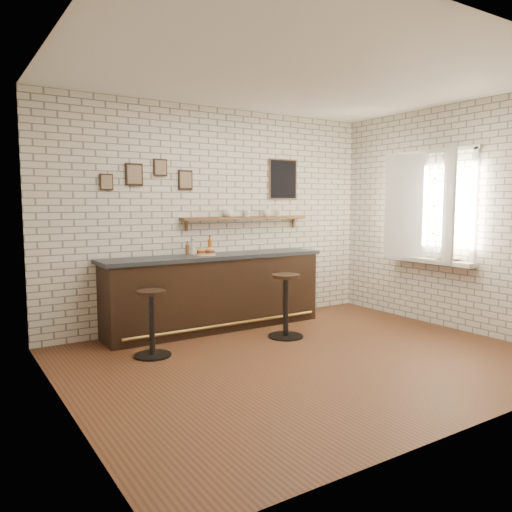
{
  "coord_description": "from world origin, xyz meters",
  "views": [
    {
      "loc": [
        -3.33,
        -4.17,
        1.69
      ],
      "look_at": [
        -0.07,
        0.9,
        1.05
      ],
      "focal_mm": 35.0,
      "sensor_mm": 36.0,
      "label": 1
    }
  ],
  "objects_px": {
    "bitters_bottle_amber": "(210,246)",
    "shelf_cup_b": "(247,213)",
    "bar_stool_left": "(152,321)",
    "bitters_bottle_brown": "(187,249)",
    "shelf_cup_a": "(228,213)",
    "ciabatta_sandwich": "(206,251)",
    "book_upper": "(447,258)",
    "shelf_cup_d": "(278,213)",
    "book_lower": "(445,260)",
    "condiment_bottle_yellow": "(210,248)",
    "shelf_cup_c": "(267,213)",
    "bar_stool_right": "(286,304)",
    "bitters_bottle_white": "(193,248)",
    "bar_counter": "(216,292)",
    "sandwich_plate": "(205,255)"
  },
  "relations": [
    {
      "from": "bitters_bottle_amber",
      "to": "shelf_cup_b",
      "type": "bearing_deg",
      "value": 2.89
    },
    {
      "from": "book_lower",
      "to": "book_upper",
      "type": "bearing_deg",
      "value": -117.41
    },
    {
      "from": "bitters_bottle_brown",
      "to": "shelf_cup_c",
      "type": "xyz_separation_m",
      "value": [
        1.3,
        0.03,
        0.47
      ]
    },
    {
      "from": "bitters_bottle_amber",
      "to": "shelf_cup_b",
      "type": "xyz_separation_m",
      "value": [
        0.61,
        0.03,
        0.44
      ]
    },
    {
      "from": "bitters_bottle_brown",
      "to": "bar_stool_right",
      "type": "bearing_deg",
      "value": -49.78
    },
    {
      "from": "bitters_bottle_white",
      "to": "shelf_cup_c",
      "type": "height_order",
      "value": "shelf_cup_c"
    },
    {
      "from": "ciabatta_sandwich",
      "to": "book_lower",
      "type": "bearing_deg",
      "value": -31.56
    },
    {
      "from": "bitters_bottle_brown",
      "to": "bitters_bottle_white",
      "type": "bearing_deg",
      "value": 0.0
    },
    {
      "from": "bar_stool_left",
      "to": "shelf_cup_c",
      "type": "bearing_deg",
      "value": 22.96
    },
    {
      "from": "shelf_cup_b",
      "to": "shelf_cup_d",
      "type": "xyz_separation_m",
      "value": [
        0.55,
        0.0,
        -0.0
      ]
    },
    {
      "from": "bar_stool_left",
      "to": "bitters_bottle_brown",
      "type": "bearing_deg",
      "value": 45.99
    },
    {
      "from": "bar_counter",
      "to": "condiment_bottle_yellow",
      "type": "bearing_deg",
      "value": 85.88
    },
    {
      "from": "bar_counter",
      "to": "ciabatta_sandwich",
      "type": "distance_m",
      "value": 0.57
    },
    {
      "from": "book_lower",
      "to": "bitters_bottle_amber",
      "type": "bearing_deg",
      "value": 117.18
    },
    {
      "from": "condiment_bottle_yellow",
      "to": "shelf_cup_c",
      "type": "distance_m",
      "value": 1.07
    },
    {
      "from": "sandwich_plate",
      "to": "bitters_bottle_white",
      "type": "relative_size",
      "value": 1.39
    },
    {
      "from": "shelf_cup_a",
      "to": "shelf_cup_b",
      "type": "bearing_deg",
      "value": -17.25
    },
    {
      "from": "bar_counter",
      "to": "shelf_cup_a",
      "type": "relative_size",
      "value": 22.57
    },
    {
      "from": "bitters_bottle_white",
      "to": "book_upper",
      "type": "height_order",
      "value": "bitters_bottle_white"
    },
    {
      "from": "shelf_cup_b",
      "to": "book_upper",
      "type": "bearing_deg",
      "value": -81.52
    },
    {
      "from": "ciabatta_sandwich",
      "to": "shelf_cup_b",
      "type": "xyz_separation_m",
      "value": [
        0.76,
        0.19,
        0.49
      ]
    },
    {
      "from": "shelf_cup_a",
      "to": "shelf_cup_c",
      "type": "bearing_deg",
      "value": -17.25
    },
    {
      "from": "condiment_bottle_yellow",
      "to": "shelf_cup_c",
      "type": "relative_size",
      "value": 1.33
    },
    {
      "from": "shelf_cup_b",
      "to": "bar_counter",
      "type": "bearing_deg",
      "value": 160.27
    },
    {
      "from": "bar_stool_right",
      "to": "shelf_cup_c",
      "type": "bearing_deg",
      "value": 68.07
    },
    {
      "from": "condiment_bottle_yellow",
      "to": "bar_stool_right",
      "type": "distance_m",
      "value": 1.33
    },
    {
      "from": "bar_counter",
      "to": "bitters_bottle_brown",
      "type": "xyz_separation_m",
      "value": [
        -0.33,
        0.17,
        0.58
      ]
    },
    {
      "from": "bitters_bottle_white",
      "to": "bar_counter",
      "type": "bearing_deg",
      "value": -34.4
    },
    {
      "from": "shelf_cup_d",
      "to": "shelf_cup_b",
      "type": "bearing_deg",
      "value": 152.49
    },
    {
      "from": "ciabatta_sandwich",
      "to": "bitters_bottle_brown",
      "type": "relative_size",
      "value": 1.41
    },
    {
      "from": "bar_stool_right",
      "to": "book_lower",
      "type": "xyz_separation_m",
      "value": [
        2.05,
        -0.8,
        0.51
      ]
    },
    {
      "from": "book_upper",
      "to": "bitters_bottle_brown",
      "type": "bearing_deg",
      "value": 146.48
    },
    {
      "from": "ciabatta_sandwich",
      "to": "shelf_cup_d",
      "type": "height_order",
      "value": "shelf_cup_d"
    },
    {
      "from": "sandwich_plate",
      "to": "book_upper",
      "type": "relative_size",
      "value": 1.14
    },
    {
      "from": "bitters_bottle_brown",
      "to": "shelf_cup_c",
      "type": "height_order",
      "value": "shelf_cup_c"
    },
    {
      "from": "sandwich_plate",
      "to": "shelf_cup_b",
      "type": "height_order",
      "value": "shelf_cup_b"
    },
    {
      "from": "shelf_cup_b",
      "to": "shelf_cup_d",
      "type": "relative_size",
      "value": 1.03
    },
    {
      "from": "ciabatta_sandwich",
      "to": "bitters_bottle_amber",
      "type": "height_order",
      "value": "bitters_bottle_amber"
    },
    {
      "from": "ciabatta_sandwich",
      "to": "condiment_bottle_yellow",
      "type": "bearing_deg",
      "value": 47.1
    },
    {
      "from": "sandwich_plate",
      "to": "bar_stool_right",
      "type": "distance_m",
      "value": 1.26
    },
    {
      "from": "ciabatta_sandwich",
      "to": "condiment_bottle_yellow",
      "type": "distance_m",
      "value": 0.22
    },
    {
      "from": "condiment_bottle_yellow",
      "to": "bar_stool_right",
      "type": "height_order",
      "value": "condiment_bottle_yellow"
    },
    {
      "from": "bar_counter",
      "to": "bar_stool_right",
      "type": "xyz_separation_m",
      "value": [
        0.54,
        -0.86,
        -0.08
      ]
    },
    {
      "from": "bar_counter",
      "to": "bar_stool_left",
      "type": "xyz_separation_m",
      "value": [
        -1.17,
        -0.71,
        -0.11
      ]
    },
    {
      "from": "shelf_cup_a",
      "to": "ciabatta_sandwich",
      "type": "bearing_deg",
      "value": -174.42
    },
    {
      "from": "bitters_bottle_brown",
      "to": "book_upper",
      "type": "relative_size",
      "value": 0.73
    },
    {
      "from": "shelf_cup_b",
      "to": "book_lower",
      "type": "relative_size",
      "value": 0.47
    },
    {
      "from": "shelf_cup_c",
      "to": "book_lower",
      "type": "xyz_separation_m",
      "value": [
        1.62,
        -1.86,
        -0.61
      ]
    },
    {
      "from": "book_upper",
      "to": "shelf_cup_d",
      "type": "bearing_deg",
      "value": 125.86
    },
    {
      "from": "shelf_cup_c",
      "to": "shelf_cup_d",
      "type": "relative_size",
      "value": 1.18
    }
  ]
}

